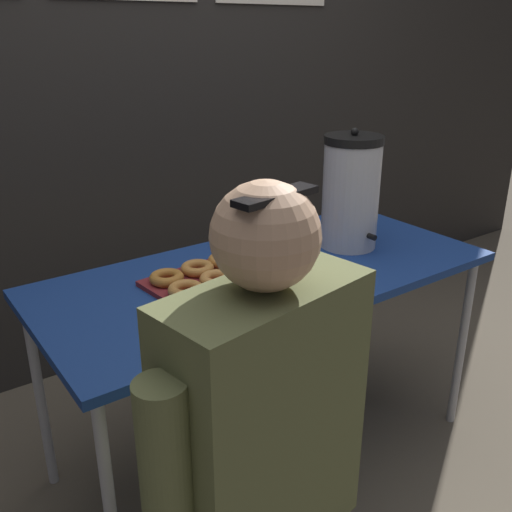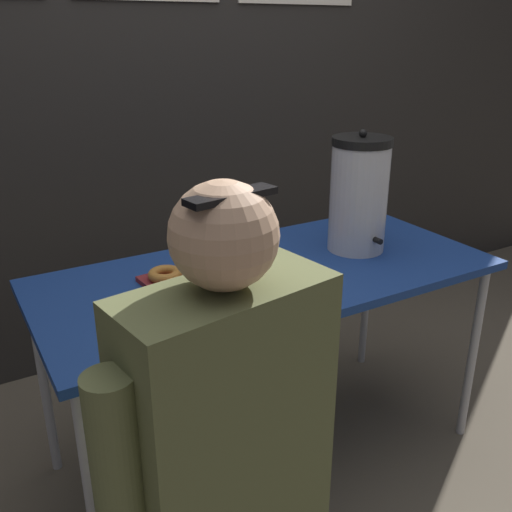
{
  "view_description": "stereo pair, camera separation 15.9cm",
  "coord_description": "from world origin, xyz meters",
  "px_view_note": "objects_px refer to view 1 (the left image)",
  "views": [
    {
      "loc": [
        -1.03,
        -1.37,
        1.46
      ],
      "look_at": [
        -0.05,
        0.0,
        0.79
      ],
      "focal_mm": 40.0,
      "sensor_mm": 36.0,
      "label": 1
    },
    {
      "loc": [
        -0.89,
        -1.46,
        1.46
      ],
      "look_at": [
        -0.05,
        0.0,
        0.79
      ],
      "focal_mm": 40.0,
      "sensor_mm": 36.0,
      "label": 2
    }
  ],
  "objects_px": {
    "person_seated": "(264,484)",
    "donut_box": "(219,274)",
    "cell_phone": "(189,332)",
    "coffee_urn": "(351,192)"
  },
  "relations": [
    {
      "from": "coffee_urn",
      "to": "person_seated",
      "type": "distance_m",
      "value": 1.12
    },
    {
      "from": "person_seated",
      "to": "donut_box",
      "type": "bearing_deg",
      "value": -124.04
    },
    {
      "from": "coffee_urn",
      "to": "person_seated",
      "type": "height_order",
      "value": "person_seated"
    },
    {
      "from": "donut_box",
      "to": "person_seated",
      "type": "height_order",
      "value": "person_seated"
    },
    {
      "from": "cell_phone",
      "to": "person_seated",
      "type": "distance_m",
      "value": 0.44
    },
    {
      "from": "donut_box",
      "to": "cell_phone",
      "type": "distance_m",
      "value": 0.35
    },
    {
      "from": "coffee_urn",
      "to": "cell_phone",
      "type": "height_order",
      "value": "coffee_urn"
    },
    {
      "from": "donut_box",
      "to": "cell_phone",
      "type": "xyz_separation_m",
      "value": [
        -0.25,
        -0.24,
        -0.02
      ]
    },
    {
      "from": "coffee_urn",
      "to": "person_seated",
      "type": "bearing_deg",
      "value": -142.82
    },
    {
      "from": "donut_box",
      "to": "coffee_urn",
      "type": "xyz_separation_m",
      "value": [
        0.54,
        -0.01,
        0.18
      ]
    }
  ]
}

